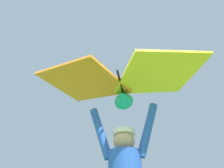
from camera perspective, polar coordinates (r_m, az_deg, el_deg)
held_stunt_kite at (r=2.70m, az=2.41°, el=0.53°), size 2.10×1.37×0.44m
distant_kite_purple_high_left at (r=16.68m, az=-8.07°, el=0.91°), size 1.64×1.58×2.57m
distant_kite_magenta_low_right at (r=26.76m, az=-8.14°, el=0.91°), size 1.04×0.93×2.06m
distant_kite_magenta_far_center at (r=31.88m, az=-8.68°, el=-1.10°), size 0.59×0.57×0.27m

